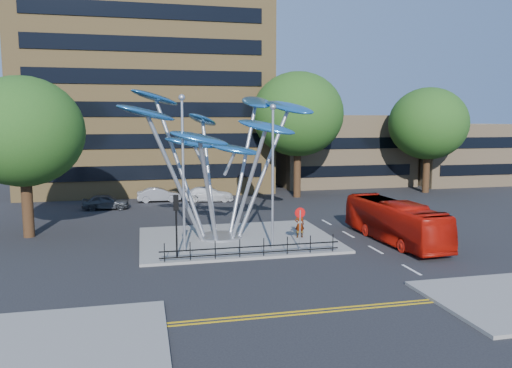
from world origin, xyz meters
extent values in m
plane|color=black|center=(0.00, 0.00, 0.00)|extent=(120.00, 120.00, 0.00)
cube|color=slate|center=(-1.00, 6.00, 0.07)|extent=(12.00, 9.00, 0.15)
cube|color=gold|center=(0.00, -6.00, 0.01)|extent=(40.00, 0.12, 0.01)
cube|color=gold|center=(0.00, -6.30, 0.01)|extent=(40.00, 0.12, 0.01)
cube|color=olive|center=(-6.00, 32.00, 15.00)|extent=(25.00, 15.00, 30.00)
cube|color=tan|center=(16.00, 30.00, 4.00)|extent=(15.00, 8.00, 8.00)
cube|color=tan|center=(30.00, 28.00, 3.50)|extent=(12.00, 8.00, 7.00)
cylinder|color=black|center=(8.00, 22.00, 2.86)|extent=(0.70, 0.70, 5.72)
ellipsoid|color=#154614|center=(8.00, 22.00, 8.06)|extent=(8.80, 8.80, 8.10)
cylinder|color=black|center=(-14.00, 10.00, 2.42)|extent=(0.70, 0.70, 4.84)
ellipsoid|color=#154614|center=(-14.00, 10.00, 6.82)|extent=(7.60, 7.60, 6.99)
cylinder|color=black|center=(22.00, 22.00, 2.53)|extent=(0.70, 0.70, 5.06)
ellipsoid|color=#154614|center=(22.00, 22.00, 7.13)|extent=(8.00, 8.00, 7.36)
cylinder|color=#9EA0A5|center=(-2.00, 6.50, 0.21)|extent=(2.80, 2.80, 0.12)
cylinder|color=#9EA0A5|center=(-3.20, 5.90, 4.05)|extent=(0.24, 0.24, 7.80)
ellipsoid|color=#2E7EC7|center=(-6.40, 4.90, 7.95)|extent=(3.92, 2.95, 1.39)
cylinder|color=#9EA0A5|center=(-2.40, 5.50, 3.35)|extent=(0.24, 0.24, 6.40)
ellipsoid|color=#2E7EC7|center=(-3.60, 3.30, 6.55)|extent=(3.47, 1.78, 1.31)
cylinder|color=#9EA0A5|center=(-1.40, 5.70, 3.65)|extent=(0.24, 0.24, 7.00)
ellipsoid|color=#2E7EC7|center=(0.40, 4.10, 7.15)|extent=(3.81, 3.11, 1.36)
cylinder|color=#9EA0A5|center=(-0.80, 6.50, 4.25)|extent=(0.24, 0.24, 8.20)
ellipsoid|color=#2E7EC7|center=(2.60, 6.90, 8.35)|extent=(3.52, 4.06, 1.44)
cylinder|color=#9EA0A5|center=(-1.20, 7.40, 4.45)|extent=(0.24, 0.24, 8.60)
ellipsoid|color=#2E7EC7|center=(1.00, 9.40, 8.75)|extent=(2.21, 3.79, 1.39)
cylinder|color=#9EA0A5|center=(-2.20, 7.50, 3.85)|extent=(0.24, 0.24, 7.40)
ellipsoid|color=#2E7EC7|center=(-2.60, 10.10, 7.55)|extent=(3.02, 3.71, 1.34)
cylinder|color=#9EA0A5|center=(-3.00, 6.90, 4.55)|extent=(0.24, 0.24, 8.80)
ellipsoid|color=#2E7EC7|center=(-5.80, 8.30, 8.95)|extent=(3.88, 3.60, 1.42)
ellipsoid|color=#2E7EC7|center=(-3.80, 6.70, 6.15)|extent=(3.40, 1.96, 1.13)
ellipsoid|color=#2E7EC7|center=(-1.10, 6.10, 5.75)|extent=(3.39, 2.16, 1.11)
cylinder|color=#9EA0A5|center=(-4.50, 3.50, 4.40)|extent=(0.14, 0.14, 8.50)
sphere|color=#9EA0A5|center=(-4.50, 3.50, 8.77)|extent=(0.36, 0.36, 0.36)
cylinder|color=#9EA0A5|center=(0.50, 3.00, 4.15)|extent=(0.14, 0.14, 8.00)
sphere|color=#9EA0A5|center=(0.50, 3.00, 8.27)|extent=(0.36, 0.36, 0.36)
cylinder|color=black|center=(-5.00, 2.50, 1.75)|extent=(0.10, 0.10, 3.20)
cube|color=black|center=(-5.00, 2.50, 3.15)|extent=(0.28, 0.18, 0.85)
sphere|color=#FF0C0C|center=(-5.00, 2.50, 3.43)|extent=(0.18, 0.18, 0.18)
cylinder|color=#9EA0A5|center=(2.00, 2.50, 1.30)|extent=(0.08, 0.08, 2.30)
cylinder|color=red|center=(2.00, 2.53, 2.30)|extent=(0.60, 0.04, 0.60)
cube|color=white|center=(2.00, 2.55, 2.30)|extent=(0.42, 0.03, 0.10)
cylinder|color=black|center=(-5.70, 1.70, 0.65)|extent=(0.05, 0.05, 1.00)
cylinder|color=black|center=(-4.36, 1.70, 0.65)|extent=(0.05, 0.05, 1.00)
cylinder|color=black|center=(-3.01, 1.70, 0.65)|extent=(0.05, 0.05, 1.00)
cylinder|color=black|center=(-1.67, 1.70, 0.65)|extent=(0.05, 0.05, 1.00)
cylinder|color=black|center=(-0.33, 1.70, 0.65)|extent=(0.05, 0.05, 1.00)
cylinder|color=black|center=(1.01, 1.70, 0.65)|extent=(0.05, 0.05, 1.00)
cylinder|color=black|center=(2.36, 1.70, 0.65)|extent=(0.05, 0.05, 1.00)
cylinder|color=black|center=(3.70, 1.70, 0.65)|extent=(0.05, 0.05, 1.00)
cube|color=black|center=(-1.00, 1.70, 0.70)|extent=(10.00, 0.06, 0.06)
cube|color=black|center=(-1.00, 1.70, 0.35)|extent=(10.00, 0.06, 0.06)
imported|color=#B11208|center=(8.50, 3.54, 1.29)|extent=(2.66, 9.37, 2.58)
imported|color=gray|center=(2.90, 5.35, 0.99)|extent=(0.62, 0.41, 1.68)
imported|color=#3D4044|center=(-9.79, 19.18, 0.65)|extent=(3.89, 1.71, 1.30)
imported|color=#AAACB2|center=(-5.29, 22.23, 0.65)|extent=(3.98, 1.46, 1.30)
imported|color=silver|center=(-0.79, 21.41, 0.67)|extent=(4.82, 2.38, 1.35)
camera|label=1|loc=(-6.69, -24.17, 7.63)|focal=35.00mm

